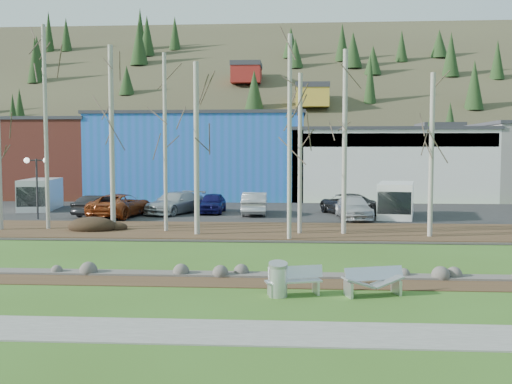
# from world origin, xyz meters

# --- Properties ---
(ground) EXTENTS (200.00, 200.00, 0.00)m
(ground) POSITION_xyz_m (0.00, 0.00, 0.00)
(ground) COLOR #35561A
(ground) RESTS_ON ground
(footpath) EXTENTS (80.00, 2.00, 0.04)m
(footpath) POSITION_xyz_m (0.00, -3.50, 0.02)
(footpath) COLOR slate
(footpath) RESTS_ON ground
(dirt_strip) EXTENTS (80.00, 1.80, 0.03)m
(dirt_strip) POSITION_xyz_m (0.00, 2.10, 0.01)
(dirt_strip) COLOR #382616
(dirt_strip) RESTS_ON ground
(near_bank_rocks) EXTENTS (80.00, 0.80, 0.50)m
(near_bank_rocks) POSITION_xyz_m (0.00, 3.10, 0.00)
(near_bank_rocks) COLOR #47423D
(near_bank_rocks) RESTS_ON ground
(river) EXTENTS (80.00, 8.00, 0.90)m
(river) POSITION_xyz_m (0.00, 7.20, 0.00)
(river) COLOR #142030
(river) RESTS_ON ground
(far_bank_rocks) EXTENTS (80.00, 0.80, 0.46)m
(far_bank_rocks) POSITION_xyz_m (0.00, 11.30, 0.00)
(far_bank_rocks) COLOR #47423D
(far_bank_rocks) RESTS_ON ground
(far_bank) EXTENTS (80.00, 7.00, 0.15)m
(far_bank) POSITION_xyz_m (0.00, 14.50, 0.07)
(far_bank) COLOR #382616
(far_bank) RESTS_ON ground
(parking_lot) EXTENTS (80.00, 14.00, 0.14)m
(parking_lot) POSITION_xyz_m (0.00, 25.00, 0.07)
(parking_lot) COLOR black
(parking_lot) RESTS_ON ground
(building_brick) EXTENTS (16.32, 12.24, 7.80)m
(building_brick) POSITION_xyz_m (-24.00, 39.00, 3.91)
(building_brick) COLOR #974032
(building_brick) RESTS_ON ground
(building_blue) EXTENTS (20.40, 12.24, 8.30)m
(building_blue) POSITION_xyz_m (-6.00, 39.00, 4.16)
(building_blue) COLOR blue
(building_blue) RESTS_ON ground
(building_white) EXTENTS (18.36, 12.24, 6.80)m
(building_white) POSITION_xyz_m (12.00, 38.98, 3.41)
(building_white) COLOR silver
(building_white) RESTS_ON ground
(hillside) EXTENTS (160.00, 72.00, 35.00)m
(hillside) POSITION_xyz_m (0.00, 84.00, 17.50)
(hillside) COLOR #322C1E
(hillside) RESTS_ON ground
(bench_intact) EXTENTS (1.88, 1.00, 0.90)m
(bench_intact) POSITION_xyz_m (3.11, 0.49, 0.45)
(bench_intact) COLOR silver
(bench_intact) RESTS_ON ground
(bench_damaged) EXTENTS (2.05, 1.17, 0.87)m
(bench_damaged) POSITION_xyz_m (5.63, 0.60, 0.44)
(bench_damaged) COLOR silver
(bench_damaged) RESTS_ON ground
(litter_bin) EXTENTS (0.66, 0.66, 1.00)m
(litter_bin) POSITION_xyz_m (2.62, 0.21, 0.50)
(litter_bin) COLOR silver
(litter_bin) RESTS_ON ground
(seagull) EXTENTS (0.44, 0.21, 0.32)m
(seagull) POSITION_xyz_m (5.56, 2.10, 0.18)
(seagull) COLOR gold
(seagull) RESTS_ON ground
(dirt_mound) EXTENTS (2.76, 1.95, 0.54)m
(dirt_mound) POSITION_xyz_m (-8.26, 13.88, 0.42)
(dirt_mound) COLOR black
(dirt_mound) RESTS_ON far_bank
(birch_1) EXTENTS (0.23, 0.23, 11.57)m
(birch_1) POSITION_xyz_m (-10.99, 14.31, 5.93)
(birch_1) COLOR #B9B3A7
(birch_1) RESTS_ON far_bank
(birch_2) EXTENTS (0.28, 0.28, 10.38)m
(birch_2) POSITION_xyz_m (-7.15, 14.26, 5.34)
(birch_2) COLOR #B9B3A7
(birch_2) RESTS_ON far_bank
(birch_3) EXTENTS (0.21, 0.21, 9.84)m
(birch_3) POSITION_xyz_m (-4.00, 13.82, 5.07)
(birch_3) COLOR #B9B3A7
(birch_3) RESTS_ON far_bank
(birch_4) EXTENTS (0.28, 0.28, 9.15)m
(birch_4) POSITION_xyz_m (-2.05, 12.65, 4.72)
(birch_4) COLOR #B9B3A7
(birch_4) RESTS_ON far_bank
(birch_5) EXTENTS (0.23, 0.23, 8.60)m
(birch_5) POSITION_xyz_m (3.45, 13.35, 4.45)
(birch_5) COLOR #B9B3A7
(birch_5) RESTS_ON far_bank
(birch_6) EXTENTS (0.22, 0.22, 10.25)m
(birch_6) POSITION_xyz_m (2.90, 11.30, 5.27)
(birch_6) COLOR #B9B3A7
(birch_6) RESTS_ON far_bank
(birch_7) EXTENTS (0.26, 0.26, 9.83)m
(birch_7) POSITION_xyz_m (5.83, 13.37, 5.07)
(birch_7) COLOR #B9B3A7
(birch_7) RESTS_ON far_bank
(birch_8) EXTENTS (0.25, 0.25, 8.46)m
(birch_8) POSITION_xyz_m (10.23, 12.62, 4.38)
(birch_8) COLOR #B9B3A7
(birch_8) RESTS_ON far_bank
(street_lamp) EXTENTS (1.51, 0.64, 4.05)m
(street_lamp) POSITION_xyz_m (-13.67, 18.78, 3.32)
(street_lamp) COLOR #262628
(street_lamp) RESTS_ON parking_lot
(car_0) EXTENTS (2.41, 4.05, 1.29)m
(car_0) POSITION_xyz_m (-11.33, 22.86, 0.79)
(car_0) COLOR silver
(car_0) RESTS_ON parking_lot
(car_1) EXTENTS (2.78, 4.59, 1.43)m
(car_1) POSITION_xyz_m (-10.30, 21.08, 0.85)
(car_1) COLOR black
(car_1) RESTS_ON parking_lot
(car_2) EXTENTS (3.43, 6.02, 1.58)m
(car_2) POSITION_xyz_m (-8.67, 20.52, 0.93)
(car_2) COLOR #93401B
(car_2) RESTS_ON parking_lot
(car_3) EXTENTS (4.09, 5.73, 1.54)m
(car_3) POSITION_xyz_m (-5.30, 22.75, 0.91)
(car_3) COLOR #A4A9AC
(car_3) RESTS_ON parking_lot
(car_4) EXTENTS (1.71, 4.26, 1.45)m
(car_4) POSITION_xyz_m (-2.75, 23.36, 0.87)
(car_4) COLOR #101048
(car_4) RESTS_ON parking_lot
(car_5) EXTENTS (1.79, 4.85, 1.58)m
(car_5) POSITION_xyz_m (0.39, 22.63, 0.93)
(car_5) COLOR #B6B7B8
(car_5) RESTS_ON parking_lot
(car_6) EXTENTS (4.18, 5.93, 1.50)m
(car_6) POSITION_xyz_m (6.92, 22.97, 0.89)
(car_6) COLOR black
(car_6) RESTS_ON parking_lot
(car_7) EXTENTS (2.35, 5.18, 1.47)m
(car_7) POSITION_xyz_m (7.09, 20.50, 0.88)
(car_7) COLOR #B8B8BA
(car_7) RESTS_ON parking_lot
(car_8) EXTENTS (4.09, 5.73, 1.54)m
(car_8) POSITION_xyz_m (-5.41, 22.75, 0.91)
(car_8) COLOR #A4A9AC
(car_8) RESTS_ON parking_lot
(van_white) EXTENTS (3.32, 5.68, 2.33)m
(van_white) POSITION_xyz_m (10.05, 21.49, 1.30)
(van_white) COLOR white
(van_white) RESTS_ON parking_lot
(van_grey) EXTENTS (3.16, 5.66, 2.34)m
(van_grey) POSITION_xyz_m (-16.26, 24.90, 1.31)
(van_grey) COLOR silver
(van_grey) RESTS_ON parking_lot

